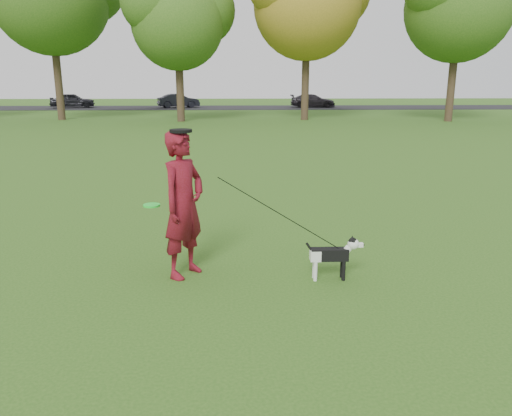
{
  "coord_description": "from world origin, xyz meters",
  "views": [
    {
      "loc": [
        -0.34,
        -6.7,
        2.73
      ],
      "look_at": [
        -0.11,
        0.06,
        0.95
      ],
      "focal_mm": 35.0,
      "sensor_mm": 36.0,
      "label": 1
    }
  ],
  "objects_px": {
    "car_left": "(72,100)",
    "car_mid": "(178,101)",
    "man": "(184,205)",
    "dog": "(334,253)",
    "car_right": "(313,101)"
  },
  "relations": [
    {
      "from": "dog",
      "to": "car_right",
      "type": "bearing_deg",
      "value": 82.17
    },
    {
      "from": "car_left",
      "to": "dog",
      "type": "bearing_deg",
      "value": -171.02
    },
    {
      "from": "car_left",
      "to": "car_mid",
      "type": "distance_m",
      "value": 9.58
    },
    {
      "from": "dog",
      "to": "car_left",
      "type": "bearing_deg",
      "value": 112.13
    },
    {
      "from": "man",
      "to": "car_left",
      "type": "height_order",
      "value": "man"
    },
    {
      "from": "car_left",
      "to": "car_mid",
      "type": "height_order",
      "value": "car_left"
    },
    {
      "from": "car_mid",
      "to": "dog",
      "type": "bearing_deg",
      "value": 170.87
    },
    {
      "from": "car_left",
      "to": "car_mid",
      "type": "relative_size",
      "value": 1.03
    },
    {
      "from": "car_mid",
      "to": "car_right",
      "type": "distance_m",
      "value": 12.33
    },
    {
      "from": "car_left",
      "to": "car_mid",
      "type": "bearing_deg",
      "value": -103.14
    },
    {
      "from": "man",
      "to": "dog",
      "type": "bearing_deg",
      "value": -63.55
    },
    {
      "from": "man",
      "to": "dog",
      "type": "xyz_separation_m",
      "value": [
        2.07,
        -0.24,
        -0.65
      ]
    },
    {
      "from": "car_mid",
      "to": "car_right",
      "type": "relative_size",
      "value": 0.91
    },
    {
      "from": "car_mid",
      "to": "car_right",
      "type": "height_order",
      "value": "car_mid"
    },
    {
      "from": "dog",
      "to": "car_mid",
      "type": "relative_size",
      "value": 0.22
    }
  ]
}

